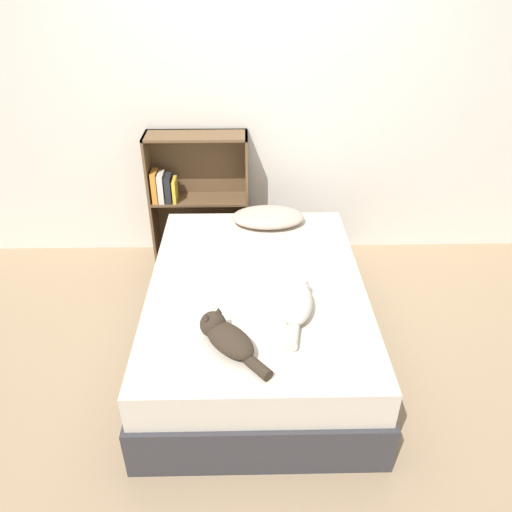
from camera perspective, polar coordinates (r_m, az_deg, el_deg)
The scene contains 7 objects.
ground_plane at distance 3.37m, azimuth 0.05°, elevation -10.34°, with size 8.00×8.00×0.00m, color #997F60.
wall_back at distance 3.95m, azimuth -0.36°, elevation 17.12°, with size 8.00×0.06×2.50m.
bed at distance 3.20m, azimuth 0.05°, elevation -6.92°, with size 1.34×1.88×0.53m.
pillow at distance 3.65m, azimuth 1.39°, elevation 4.47°, with size 0.53×0.33×0.11m.
cat_light at distance 2.79m, azimuth 4.66°, elevation -5.25°, with size 0.24×0.53×0.15m.
cat_dark at distance 2.56m, azimuth -3.43°, elevation -9.17°, with size 0.38×0.42×0.16m.
bookshelf at distance 4.09m, azimuth -6.90°, elevation 6.92°, with size 0.78×0.26×1.06m.
Camera 1 is at (-0.05, -2.48, 2.28)m, focal length 35.00 mm.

